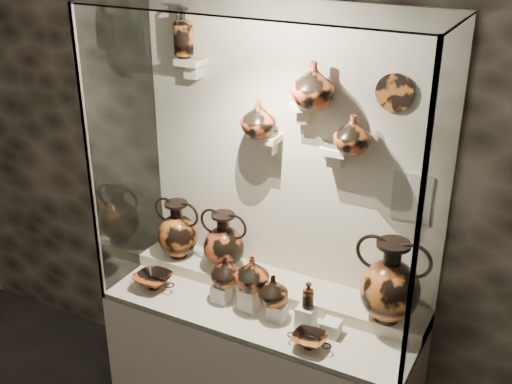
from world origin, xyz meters
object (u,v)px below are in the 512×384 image
lekythos_tall (183,30)px  ovoid_vase_c (352,134)px  amphora_mid (224,241)px  ovoid_vase_b (313,85)px  kylix_left (154,280)px  ovoid_vase_a (258,118)px  jug_c (273,290)px  lekythos_small (308,294)px  jug_b (252,273)px  amphora_left (178,229)px  amphora_right (390,281)px  kylix_right (309,340)px  jug_a (225,272)px

lekythos_tall → ovoid_vase_c: bearing=-5.8°
amphora_mid → ovoid_vase_b: ovoid_vase_b is taller
kylix_left → ovoid_vase_a: 1.10m
jug_c → lekythos_small: bearing=20.9°
jug_b → lekythos_tall: bearing=163.8°
jug_b → ovoid_vase_c: (0.41, 0.25, 0.76)m
jug_b → ovoid_vase_a: ovoid_vase_a is taller
ovoid_vase_b → ovoid_vase_c: size_ratio=1.19×
amphora_mid → ovoid_vase_a: (0.19, 0.05, 0.74)m
amphora_left → lekythos_tall: 1.14m
ovoid_vase_c → lekythos_tall: bearing=-158.8°
lekythos_tall → ovoid_vase_a: lekythos_tall is taller
amphora_right → jug_c: bearing=-146.1°
kylix_right → jug_c: bearing=143.1°
amphora_left → ovoid_vase_c: ovoid_vase_c is taller
ovoid_vase_b → jug_a: bearing=-134.3°
kylix_left → jug_b: bearing=-10.8°
amphora_mid → jug_c: (0.42, -0.21, -0.07)m
kylix_left → kylix_right: bearing=-22.3°
lekythos_tall → jug_c: bearing=-27.4°
amphora_left → lekythos_small: (0.92, -0.20, -0.05)m
amphora_right → lekythos_small: size_ratio=2.77×
jug_a → ovoid_vase_b: ovoid_vase_b is taller
kylix_left → amphora_right: bearing=-7.4°
amphora_mid → lekythos_tall: bearing=139.6°
jug_c → ovoid_vase_a: 0.88m
jug_b → kylix_right: jug_b is taller
kylix_left → ovoid_vase_b: 1.43m
kylix_left → jug_a: bearing=-7.2°
amphora_right → jug_b: amphora_right is taller
amphora_left → jug_b: amphora_left is taller
lekythos_tall → kylix_right: bearing=-28.3°
jug_a → lekythos_tall: (-0.38, 0.27, 1.20)m
amphora_left → kylix_left: amphora_left is taller
lekythos_small → ovoid_vase_c: 0.83m
amphora_left → amphora_right: (1.28, -0.04, 0.04)m
lekythos_small → kylix_left: (-0.91, -0.07, -0.15)m
ovoid_vase_c → kylix_right: bearing=-68.9°
amphora_mid → kylix_left: 0.45m
amphora_mid → kylix_right: size_ratio=1.61×
ovoid_vase_a → jug_c: bearing=-29.6°
jug_c → kylix_right: jug_c is taller
kylix_right → lekythos_tall: lekythos_tall is taller
kylix_left → kylix_right: (0.99, -0.08, -0.01)m
amphora_right → lekythos_tall: lekythos_tall is taller
ovoid_vase_a → ovoid_vase_c: size_ratio=1.02×
amphora_mid → ovoid_vase_c: (0.70, 0.05, 0.73)m
kylix_right → ovoid_vase_b: (-0.19, 0.38, 1.16)m
jug_c → kylix_left: 0.73m
kylix_left → kylix_right: kylix_left is taller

